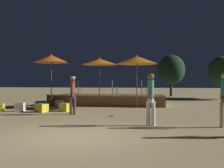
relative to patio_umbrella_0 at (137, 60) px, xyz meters
The scene contains 18 objects.
ground_plane 8.41m from the patio_umbrella_0, 100.04° to the right, with size 120.00×120.00×0.00m, color tan.
wooden_deck 3.76m from the patio_umbrella_0, 135.23° to the left, with size 7.37×3.19×0.72m.
patio_umbrella_0 is the anchor object (origin of this frame).
patio_umbrella_1 2.28m from the patio_umbrella_0, behind, with size 2.08×2.08×3.00m.
patio_umbrella_2 5.24m from the patio_umbrella_0, behind, with size 2.05×2.05×3.24m.
cube_seat_0 4.87m from the patio_umbrella_0, 149.71° to the right, with size 0.62×0.62×0.41m.
cube_seat_1 6.14m from the patio_umbrella_0, behind, with size 0.73×0.73×0.40m.
cube_seat_3 5.45m from the patio_umbrella_0, behind, with size 0.47×0.47×0.39m.
cube_seat_4 6.89m from the patio_umbrella_0, 157.06° to the right, with size 0.53×0.53×0.44m.
cube_seat_5 5.92m from the patio_umbrella_0, 150.57° to the right, with size 0.63×0.63×0.41m.
person_0 4.73m from the patio_umbrella_0, 129.42° to the right, with size 0.30×0.54×1.76m.
person_2 6.11m from the patio_umbrella_0, 82.31° to the right, with size 0.31×0.54×1.80m.
bistro_chair_0 2.74m from the patio_umbrella_0, 83.39° to the left, with size 0.40×0.40×0.90m.
bistro_chair_1 2.86m from the patio_umbrella_0, 132.59° to the left, with size 0.40×0.40×0.90m.
bistro_chair_2 4.44m from the patio_umbrella_0, 161.83° to the left, with size 0.47×0.47×0.90m.
frisbee_disc 4.70m from the patio_umbrella_0, 103.20° to the right, with size 0.25×0.25×0.03m.
background_tree_0 12.40m from the patio_umbrella_0, 53.41° to the left, with size 2.55×2.55×3.92m.
background_tree_2 12.90m from the patio_umbrella_0, 76.84° to the left, with size 2.89×2.89×4.40m.
Camera 1 is at (2.15, -6.65, 1.50)m, focal length 40.00 mm.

